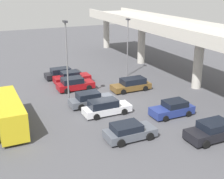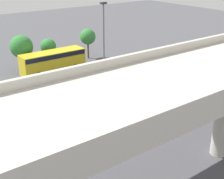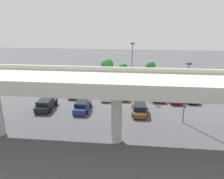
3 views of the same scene
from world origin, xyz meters
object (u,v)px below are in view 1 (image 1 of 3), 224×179
(parked_car_8, at_px, (212,131))
(shuttle_bus, at_px, (8,111))
(parked_car_3, at_px, (132,84))
(parked_car_5, at_px, (106,107))
(lamp_post_mid_lot, at_px, (128,43))
(parked_car_7, at_px, (129,131))
(parked_car_0, at_px, (62,73))
(parked_car_2, at_px, (75,84))
(lamp_post_near_aisle, at_px, (67,58))
(parked_car_4, at_px, (91,99))
(parked_car_6, at_px, (173,109))
(parked_car_1, at_px, (72,78))

(parked_car_8, distance_m, shuttle_bus, 17.94)
(parked_car_3, height_order, parked_car_5, parked_car_5)
(parked_car_8, distance_m, lamp_post_mid_lot, 20.06)
(parked_car_7, bearing_deg, shuttle_bus, 143.99)
(parked_car_0, bearing_deg, parked_car_3, -53.48)
(parked_car_8, bearing_deg, parked_car_2, -69.40)
(parked_car_0, distance_m, lamp_post_near_aisle, 11.05)
(parked_car_0, bearing_deg, lamp_post_near_aisle, -102.34)
(parked_car_8, relative_size, shuttle_bus, 0.55)
(parked_car_8, xyz_separation_m, lamp_post_mid_lot, (-19.55, 2.22, 3.89))
(parked_car_4, xyz_separation_m, lamp_post_near_aisle, (-1.13, -2.07, 4.49))
(parked_car_8, bearing_deg, lamp_post_mid_lot, -96.48)
(parked_car_8, bearing_deg, parked_car_5, -55.18)
(parked_car_4, relative_size, parked_car_8, 1.11)
(parked_car_3, relative_size, parked_car_7, 1.11)
(parked_car_4, relative_size, shuttle_bus, 0.61)
(lamp_post_mid_lot, bearing_deg, parked_car_5, -36.74)
(parked_car_6, distance_m, lamp_post_near_aisle, 11.90)
(parked_car_2, xyz_separation_m, parked_car_6, (11.51, 6.34, -0.04))
(parked_car_4, bearing_deg, parked_car_3, 21.56)
(parked_car_5, xyz_separation_m, lamp_post_mid_lot, (-10.97, 8.19, 3.93))
(parked_car_0, distance_m, parked_car_7, 19.32)
(parked_car_6, xyz_separation_m, lamp_post_mid_lot, (-14.03, 2.28, 3.96))
(parked_car_3, bearing_deg, parked_car_6, 90.53)
(parked_car_1, bearing_deg, parked_car_0, 101.08)
(parked_car_3, bearing_deg, parked_car_0, -53.48)
(shuttle_bus, bearing_deg, parked_car_8, 57.89)
(parked_car_0, relative_size, parked_car_2, 1.07)
(shuttle_bus, height_order, lamp_post_mid_lot, lamp_post_mid_lot)
(parked_car_0, xyz_separation_m, shuttle_bus, (12.85, -8.77, 0.95))
(parked_car_4, distance_m, parked_car_6, 8.71)
(parked_car_5, height_order, parked_car_7, parked_car_5)
(parked_car_2, bearing_deg, parked_car_3, -26.52)
(parked_car_0, bearing_deg, parked_car_4, -90.41)
(parked_car_0, height_order, parked_car_4, parked_car_4)
(parked_car_0, height_order, parked_car_1, parked_car_1)
(parked_car_2, bearing_deg, parked_car_8, -69.40)
(parked_car_1, xyz_separation_m, parked_car_4, (8.37, -0.59, -0.02))
(parked_car_2, height_order, parked_car_4, parked_car_2)
(parked_car_2, xyz_separation_m, lamp_post_mid_lot, (-2.53, 8.62, 3.92))
(parked_car_7, height_order, parked_car_8, parked_car_8)
(parked_car_0, distance_m, parked_car_2, 5.34)
(parked_car_6, bearing_deg, parked_car_4, -42.43)
(parked_car_5, distance_m, lamp_post_near_aisle, 6.50)
(parked_car_5, bearing_deg, shuttle_bus, 174.16)
(parked_car_7, height_order, shuttle_bus, shuttle_bus)
(parked_car_5, relative_size, shuttle_bus, 0.62)
(parked_car_8, bearing_deg, parked_car_6, -89.38)
(parked_car_1, height_order, parked_car_7, parked_car_1)
(lamp_post_mid_lot, bearing_deg, parked_car_4, -46.87)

